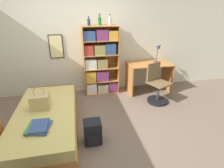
# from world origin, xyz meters

# --- Properties ---
(ground_plane) EXTENTS (14.00, 14.00, 0.00)m
(ground_plane) POSITION_xyz_m (0.00, 0.00, 0.00)
(ground_plane) COLOR #756051
(wall_back) EXTENTS (10.00, 0.09, 2.60)m
(wall_back) POSITION_xyz_m (-0.00, 1.67, 1.30)
(wall_back) COLOR beige
(wall_back) RESTS_ON ground_plane
(bed) EXTENTS (1.00, 2.07, 0.47)m
(bed) POSITION_xyz_m (-0.65, 0.02, 0.23)
(bed) COLOR #B77538
(bed) RESTS_ON ground_plane
(handbag) EXTENTS (0.30, 0.25, 0.39)m
(handbag) POSITION_xyz_m (-0.72, 0.09, 0.60)
(handbag) COLOR tan
(handbag) RESTS_ON bed
(book_stack_on_bed) EXTENTS (0.35, 0.39, 0.06)m
(book_stack_on_bed) POSITION_xyz_m (-0.66, -0.50, 0.50)
(book_stack_on_bed) COLOR gold
(book_stack_on_bed) RESTS_ON bed
(bookcase) EXTENTS (0.84, 0.34, 1.67)m
(bookcase) POSITION_xyz_m (0.49, 1.44, 0.81)
(bookcase) COLOR #B77538
(bookcase) RESTS_ON ground_plane
(bottle_green) EXTENTS (0.07, 0.07, 0.19)m
(bottle_green) POSITION_xyz_m (0.27, 1.47, 1.75)
(bottle_green) COLOR navy
(bottle_green) RESTS_ON bookcase
(bottle_brown) EXTENTS (0.08, 0.08, 0.25)m
(bottle_brown) POSITION_xyz_m (0.52, 1.47, 1.77)
(bottle_brown) COLOR #1E6B2D
(bottle_brown) RESTS_ON bookcase
(bottle_clear) EXTENTS (0.08, 0.08, 0.23)m
(bottle_clear) POSITION_xyz_m (0.76, 1.49, 1.76)
(bottle_clear) COLOR #B7BCC1
(bottle_clear) RESTS_ON bookcase
(desk) EXTENTS (1.08, 0.65, 0.76)m
(desk) POSITION_xyz_m (1.73, 1.29, 0.52)
(desk) COLOR #B77538
(desk) RESTS_ON ground_plane
(desk_lamp) EXTENTS (0.18, 0.13, 0.48)m
(desk_lamp) POSITION_xyz_m (1.98, 1.36, 1.08)
(desk_lamp) COLOR navy
(desk_lamp) RESTS_ON desk
(desk_chair) EXTENTS (0.57, 0.57, 0.91)m
(desk_chair) POSITION_xyz_m (1.70, 0.69, 0.29)
(desk_chair) COLOR black
(desk_chair) RESTS_ON ground_plane
(backpack) EXTENTS (0.28, 0.27, 0.39)m
(backpack) POSITION_xyz_m (0.10, -0.39, 0.19)
(backpack) COLOR black
(backpack) RESTS_ON ground_plane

